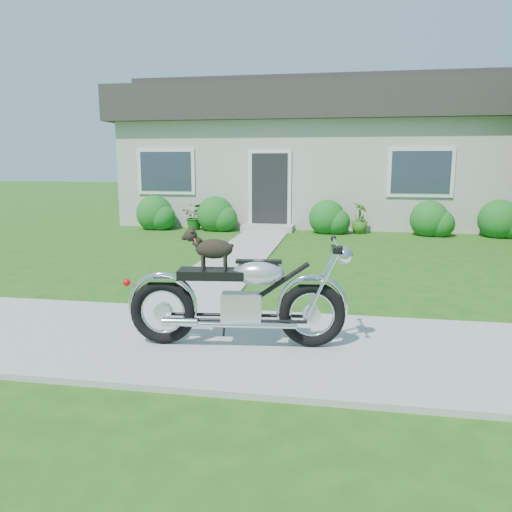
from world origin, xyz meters
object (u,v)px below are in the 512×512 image
(house, at_px, (329,153))
(motorcycle_with_dog, at_px, (241,296))
(potted_plant_left, at_px, (195,216))
(potted_plant_right, at_px, (360,218))

(house, relative_size, motorcycle_with_dog, 5.67)
(house, bearing_deg, potted_plant_left, -135.71)
(potted_plant_left, distance_m, potted_plant_right, 4.50)
(house, relative_size, potted_plant_right, 15.40)
(potted_plant_right, xyz_separation_m, motorcycle_with_dog, (-1.42, -8.66, 0.15))
(house, height_order, potted_plant_left, house)
(potted_plant_right, bearing_deg, house, 105.69)
(potted_plant_right, bearing_deg, potted_plant_left, 180.00)
(potted_plant_right, bearing_deg, motorcycle_with_dog, -99.29)
(potted_plant_left, bearing_deg, potted_plant_right, 0.00)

